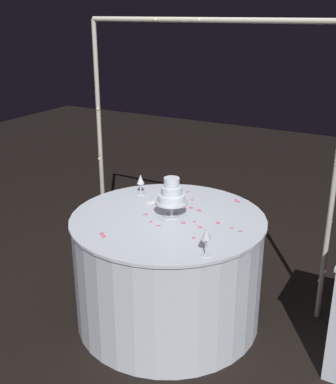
{
  "coord_description": "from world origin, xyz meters",
  "views": [
    {
      "loc": [
        1.41,
        -2.53,
        2.06
      ],
      "look_at": [
        0.0,
        0.0,
        0.96
      ],
      "focal_mm": 44.68,
      "sensor_mm": 36.0,
      "label": 1
    }
  ],
  "objects_px": {
    "wine_glass_2": "(206,235)",
    "main_table": "(168,269)",
    "tiered_cake": "(172,195)",
    "cake_knife": "(159,198)",
    "wine_glass_0": "(141,180)",
    "wine_glass_1": "(170,190)",
    "decorative_arch": "(204,123)"
  },
  "relations": [
    {
      "from": "wine_glass_2",
      "to": "wine_glass_0",
      "type": "bearing_deg",
      "value": 142.47
    },
    {
      "from": "main_table",
      "to": "cake_knife",
      "type": "height_order",
      "value": "cake_knife"
    },
    {
      "from": "tiered_cake",
      "to": "wine_glass_2",
      "type": "height_order",
      "value": "tiered_cake"
    },
    {
      "from": "decorative_arch",
      "to": "tiered_cake",
      "type": "height_order",
      "value": "decorative_arch"
    },
    {
      "from": "decorative_arch",
      "to": "main_table",
      "type": "distance_m",
      "value": 1.06
    },
    {
      "from": "wine_glass_0",
      "to": "wine_glass_1",
      "type": "relative_size",
      "value": 1.09
    },
    {
      "from": "tiered_cake",
      "to": "wine_glass_0",
      "type": "distance_m",
      "value": 0.47
    },
    {
      "from": "tiered_cake",
      "to": "cake_knife",
      "type": "height_order",
      "value": "tiered_cake"
    },
    {
      "from": "main_table",
      "to": "tiered_cake",
      "type": "bearing_deg",
      "value": 53.98
    },
    {
      "from": "decorative_arch",
      "to": "wine_glass_0",
      "type": "bearing_deg",
      "value": -146.36
    },
    {
      "from": "wine_glass_2",
      "to": "cake_knife",
      "type": "height_order",
      "value": "wine_glass_2"
    },
    {
      "from": "main_table",
      "to": "wine_glass_0",
      "type": "height_order",
      "value": "wine_glass_0"
    },
    {
      "from": "tiered_cake",
      "to": "wine_glass_2",
      "type": "bearing_deg",
      "value": -41.83
    },
    {
      "from": "decorative_arch",
      "to": "main_table",
      "type": "height_order",
      "value": "decorative_arch"
    },
    {
      "from": "decorative_arch",
      "to": "tiered_cake",
      "type": "relative_size",
      "value": 7.44
    },
    {
      "from": "tiered_cake",
      "to": "wine_glass_1",
      "type": "bearing_deg",
      "value": 121.07
    },
    {
      "from": "wine_glass_1",
      "to": "wine_glass_2",
      "type": "xyz_separation_m",
      "value": [
        0.55,
        -0.58,
        0.03
      ]
    },
    {
      "from": "wine_glass_0",
      "to": "main_table",
      "type": "bearing_deg",
      "value": -35.48
    },
    {
      "from": "tiered_cake",
      "to": "wine_glass_1",
      "type": "distance_m",
      "value": 0.24
    },
    {
      "from": "main_table",
      "to": "wine_glass_1",
      "type": "distance_m",
      "value": 0.55
    },
    {
      "from": "decorative_arch",
      "to": "tiered_cake",
      "type": "distance_m",
      "value": 0.63
    },
    {
      "from": "main_table",
      "to": "tiered_cake",
      "type": "xyz_separation_m",
      "value": [
        0.02,
        0.02,
        0.55
      ]
    },
    {
      "from": "tiered_cake",
      "to": "cake_knife",
      "type": "distance_m",
      "value": 0.37
    },
    {
      "from": "tiered_cake",
      "to": "wine_glass_2",
      "type": "xyz_separation_m",
      "value": [
        0.43,
        -0.38,
        -0.03
      ]
    },
    {
      "from": "wine_glass_2",
      "to": "cake_knife",
      "type": "xyz_separation_m",
      "value": [
        -0.66,
        0.62,
        -0.12
      ]
    },
    {
      "from": "cake_knife",
      "to": "main_table",
      "type": "bearing_deg",
      "value": -49.96
    },
    {
      "from": "wine_glass_2",
      "to": "main_table",
      "type": "bearing_deg",
      "value": 140.77
    },
    {
      "from": "wine_glass_0",
      "to": "decorative_arch",
      "type": "bearing_deg",
      "value": 33.64
    },
    {
      "from": "wine_glass_0",
      "to": "cake_knife",
      "type": "relative_size",
      "value": 0.51
    },
    {
      "from": "tiered_cake",
      "to": "cake_knife",
      "type": "xyz_separation_m",
      "value": [
        -0.24,
        0.24,
        -0.15
      ]
    },
    {
      "from": "decorative_arch",
      "to": "wine_glass_0",
      "type": "height_order",
      "value": "decorative_arch"
    },
    {
      "from": "wine_glass_0",
      "to": "wine_glass_1",
      "type": "xyz_separation_m",
      "value": [
        0.28,
        -0.05,
        -0.01
      ]
    }
  ]
}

